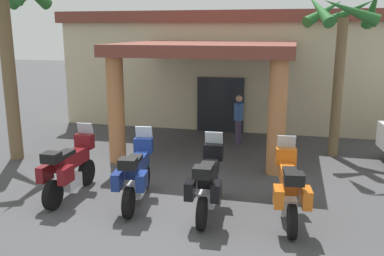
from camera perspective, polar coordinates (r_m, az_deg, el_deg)
The scene contains 9 objects.
ground_plane at distance 9.77m, azimuth -4.92°, elevation -10.08°, with size 80.00×80.00×0.00m, color #424244.
motel_building at distance 19.23m, azimuth 5.64°, elevation 8.53°, with size 13.71×12.19×4.56m.
motorcycle_maroon at distance 10.26m, azimuth -16.30°, elevation -5.27°, with size 0.71×2.21×1.61m.
motorcycle_blue at distance 9.55m, azimuth -7.55°, elevation -6.21°, with size 0.84×2.20×1.61m.
motorcycle_black at distance 8.97m, azimuth 2.17°, elevation -7.41°, with size 0.73×2.21×1.61m.
motorcycle_orange at distance 8.85m, azimuth 12.99°, elevation -8.03°, with size 0.83×2.21×1.61m.
pedestrian at distance 14.42m, azimuth 6.34°, elevation 1.62°, with size 0.32×0.52×1.70m.
palm_tree_near_portico at distance 13.47m, azimuth 19.62°, elevation 12.04°, with size 2.24×2.34×5.08m.
palm_tree_roadside at distance 13.49m, azimuth -24.10°, elevation 12.53°, with size 2.59×2.63×5.76m.
Camera 1 is at (3.17, -8.40, 3.85)m, focal length 39.30 mm.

